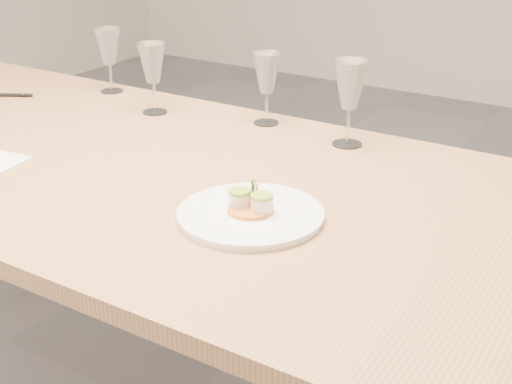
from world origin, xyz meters
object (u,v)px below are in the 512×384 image
Objects in this scene: dinner_plate at (251,213)px; wine_glass_1 at (152,65)px; wine_glass_0 at (108,48)px; wine_glass_3 at (350,86)px; wine_glass_2 at (267,74)px; dining_table at (156,191)px; ballpoint_pen at (7,95)px.

dinner_plate is 0.77m from wine_glass_1.
wine_glass_3 is at bearing -3.41° from wine_glass_0.
wine_glass_3 reaches higher than dinner_plate.
dinner_plate is at bearing -61.32° from wine_glass_2.
wine_glass_3 reaches higher than dining_table.
dinner_plate is at bearing -19.08° from dining_table.
wine_glass_2 is (0.81, 0.20, 0.13)m from ballpoint_pen.
wine_glass_0 is at bearing 176.59° from wine_glass_3.
wine_glass_3 is at bearing -8.16° from wine_glass_2.
ballpoint_pen is 0.72× the size of wine_glass_0.
ballpoint_pen is 0.85m from wine_glass_2.
ballpoint_pen is 0.66× the size of wine_glass_3.
dinner_plate is 1.35× the size of wine_glass_3.
wine_glass_1 is 0.59m from wine_glass_3.
dining_table is 12.03× the size of wine_glass_0.
wine_glass_3 is (1.08, 0.17, 0.15)m from ballpoint_pen.
dinner_plate is at bearing -45.87° from ballpoint_pen.
wine_glass_3 is at bearing 4.88° from wine_glass_1.
dining_table is at bearing -50.64° from wine_glass_1.
dining_table is at bearing -98.15° from wine_glass_2.
wine_glass_3 reaches higher than wine_glass_1.
wine_glass_2 is at bearing 15.21° from wine_glass_1.
wine_glass_2 is 0.27m from wine_glass_3.
ballpoint_pen is at bearing -136.89° from wine_glass_0.
ballpoint_pen is at bearing 163.58° from dinner_plate.
wine_glass_1 is at bearing 129.36° from dining_table.
dinner_plate is 1.15m from ballpoint_pen.
wine_glass_0 is 0.85m from wine_glass_3.
dining_table is 0.38m from dinner_plate.
wine_glass_1 is (-0.26, 0.32, 0.21)m from dining_table.
dinner_plate is at bearing -31.88° from wine_glass_0.
dining_table is at bearing -130.88° from wine_glass_3.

